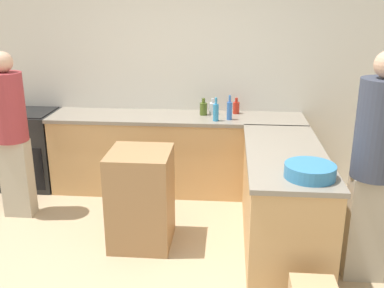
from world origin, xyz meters
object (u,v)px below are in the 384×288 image
Objects in this scene: person_by_range at (11,130)px; water_bottle_blue at (229,110)px; hot_sauce_bottle at (236,107)px; dish_soap_bottle at (216,112)px; olive_oil_bottle at (203,108)px; person_at_peninsula at (375,162)px; mixing_bowl at (310,171)px; island_table at (141,198)px; range_oven at (30,149)px; vinegar_bottle_clear at (213,108)px.

water_bottle_blue is at bearing 17.15° from person_by_range.
dish_soap_bottle is (-0.22, -0.34, 0.03)m from hot_sauce_bottle.
person_at_peninsula is (1.40, -1.68, 0.02)m from olive_oil_bottle.
olive_oil_bottle is at bearing 116.65° from mixing_bowl.
island_table is 3.48× the size of dish_soap_bottle.
island_table is 0.49× the size of person_at_peninsula.
vinegar_bottle_clear is (2.17, 0.12, 0.52)m from range_oven.
range_oven is 2.23m from vinegar_bottle_clear.
mixing_bowl is 1.96m from hot_sauce_bottle.
range_oven is 0.93m from person_by_range.
person_by_range is (-2.01, -0.60, -0.08)m from dish_soap_bottle.
water_bottle_blue reaches higher than hot_sauce_bottle.
olive_oil_bottle is at bearing 24.37° from person_by_range.
island_table is 1.53m from person_by_range.
hot_sauce_bottle is 0.11× the size of person_by_range.
person_by_range is (-1.38, 0.45, 0.48)m from island_table.
vinegar_bottle_clear is at bearing 113.44° from mixing_bowl.
mixing_bowl is at bearing -64.10° from dish_soap_bottle.
person_by_range reaches higher than dish_soap_bottle.
vinegar_bottle_clear is at bearing 24.37° from person_by_range.
person_at_peninsula reaches higher than vinegar_bottle_clear.
olive_oil_bottle reaches higher than vinegar_bottle_clear.
dish_soap_bottle is (-0.75, 1.55, 0.05)m from mixing_bowl.
water_bottle_blue is at bearing -105.44° from hot_sauce_bottle.
person_by_range is 3.37m from person_at_peninsula.
range_oven is at bearing 155.13° from person_at_peninsula.
range_oven is 2.00m from island_table.
mixing_bowl is 1.72m from dish_soap_bottle.
island_table is 1.48m from olive_oil_bottle.
person_at_peninsula is (1.25, -1.43, -0.01)m from dish_soap_bottle.
mixing_bowl is at bearing -19.97° from island_table.
person_at_peninsula reaches higher than dish_soap_bottle.
water_bottle_blue is 2.26m from person_by_range.
vinegar_bottle_clear is (-0.80, 1.84, 0.02)m from mixing_bowl.
olive_oil_bottle is 0.11× the size of person_by_range.
water_bottle_blue is at bearing 110.54° from mixing_bowl.
dish_soap_bottle is at bearing 131.20° from person_at_peninsula.
olive_oil_bottle is (-0.30, 0.18, -0.03)m from water_bottle_blue.
mixing_bowl is 2.93m from person_by_range.
olive_oil_bottle is (-0.10, -0.05, 0.01)m from vinegar_bottle_clear.
range_oven is 4.72× the size of olive_oil_bottle.
mixing_bowl is at bearing -166.61° from person_at_peninsula.
vinegar_bottle_clear is at bearing 24.36° from olive_oil_bottle.
island_table is (1.58, -1.22, -0.01)m from range_oven.
range_oven is 3.57× the size of dish_soap_bottle.
range_oven is at bearing -178.08° from olive_oil_bottle.
person_at_peninsula is at bearing -53.56° from water_bottle_blue.
water_bottle_blue is at bearing 126.44° from person_at_peninsula.
island_table is at bearing -37.71° from range_oven.
water_bottle_blue is 0.29m from hot_sauce_bottle.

